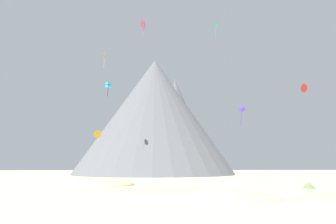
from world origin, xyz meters
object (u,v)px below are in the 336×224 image
(bush_scatter_east, at_px, (176,189))
(kite_green_high, at_px, (216,27))
(rock_massif, at_px, (159,119))
(bush_far_right, at_px, (309,185))
(kite_yellow_high, at_px, (104,54))
(kite_red_mid, at_px, (303,88))
(kite_gold_low, at_px, (97,134))
(kite_indigo_mid, at_px, (242,109))
(kite_cyan_mid, at_px, (108,85))
(kite_rainbow_high, at_px, (144,25))

(bush_scatter_east, height_order, kite_green_high, kite_green_high)
(rock_massif, bearing_deg, bush_far_right, -73.94)
(kite_green_high, distance_m, kite_yellow_high, 39.74)
(bush_scatter_east, bearing_deg, kite_red_mid, 22.37)
(kite_green_high, xyz_separation_m, kite_red_mid, (17.09, -3.80, -15.18))
(rock_massif, xyz_separation_m, kite_gold_low, (-18.52, -46.26, -12.17))
(kite_yellow_high, bearing_deg, kite_gold_low, -0.48)
(kite_gold_low, height_order, kite_indigo_mid, kite_indigo_mid)
(kite_gold_low, xyz_separation_m, kite_yellow_high, (-0.26, 6.08, 25.94))
(kite_yellow_high, distance_m, kite_indigo_mid, 50.43)
(kite_yellow_high, bearing_deg, rock_massif, 152.02)
(kite_indigo_mid, xyz_separation_m, kite_cyan_mid, (-26.84, -1.45, 4.05))
(kite_green_high, bearing_deg, kite_gold_low, -87.17)
(bush_scatter_east, xyz_separation_m, kite_yellow_high, (-18.86, 41.57, 37.88))
(bush_scatter_east, bearing_deg, kite_yellow_high, 114.40)
(bush_far_right, bearing_deg, bush_scatter_east, -171.30)
(bush_far_right, relative_size, kite_green_high, 0.49)
(bush_far_right, relative_size, rock_massif, 0.02)
(kite_yellow_high, distance_m, kite_cyan_mid, 37.23)
(bush_scatter_east, bearing_deg, kite_indigo_mid, 38.85)
(bush_scatter_east, height_order, kite_gold_low, kite_gold_low)
(kite_green_high, distance_m, kite_cyan_mid, 28.23)
(kite_gold_low, bearing_deg, bush_scatter_east, 81.09)
(kite_cyan_mid, bearing_deg, kite_gold_low, -26.34)
(bush_far_right, distance_m, kite_yellow_high, 67.73)
(bush_scatter_east, distance_m, rock_massif, 85.24)
(bush_scatter_east, distance_m, kite_rainbow_high, 44.33)
(rock_massif, height_order, kite_red_mid, rock_massif)
(kite_green_high, bearing_deg, kite_indigo_mid, 85.21)
(kite_indigo_mid, bearing_deg, kite_green_high, 162.87)
(kite_indigo_mid, distance_m, kite_rainbow_high, 32.71)
(bush_far_right, xyz_separation_m, kite_yellow_high, (-41.34, 38.13, 37.74))
(kite_gold_low, bearing_deg, kite_yellow_high, -124.11)
(rock_massif, xyz_separation_m, kite_green_high, (10.78, -66.51, 10.33))
(kite_green_high, bearing_deg, bush_far_right, 82.38)
(kite_yellow_high, height_order, kite_rainbow_high, kite_rainbow_high)
(kite_cyan_mid, bearing_deg, kite_yellow_high, -28.54)
(kite_cyan_mid, bearing_deg, bush_far_right, -141.58)
(kite_gold_low, height_order, kite_green_high, kite_green_high)
(bush_far_right, height_order, bush_scatter_east, bush_far_right)
(bush_far_right, height_order, kite_gold_low, kite_gold_low)
(kite_yellow_high, relative_size, kite_indigo_mid, 1.35)
(kite_green_high, xyz_separation_m, kite_cyan_mid, (-22.98, -4.96, -15.64))
(rock_massif, height_order, kite_rainbow_high, rock_massif)
(bush_scatter_east, xyz_separation_m, kite_rainbow_high, (-6.00, 22.01, 38.01))
(kite_green_high, height_order, kite_indigo_mid, kite_green_high)
(rock_massif, relative_size, kite_indigo_mid, 21.04)
(kite_yellow_high, height_order, kite_red_mid, kite_yellow_high)
(bush_far_right, height_order, kite_green_high, kite_green_high)
(kite_gold_low, bearing_deg, kite_red_mid, 116.04)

